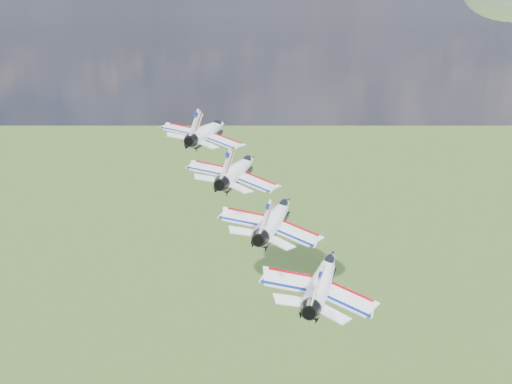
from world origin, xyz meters
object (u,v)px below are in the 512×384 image
at_px(jet_2, 276,217).
at_px(jet_3, 323,278).
at_px(jet_0, 209,131).
at_px(jet_1, 239,169).

distance_m(jet_2, jet_3, 11.01).
relative_size(jet_2, jet_3, 1.00).
height_order(jet_0, jet_3, jet_0).
distance_m(jet_0, jet_3, 33.03).
bearing_deg(jet_1, jet_3, -51.38).
bearing_deg(jet_0, jet_2, -51.38).
height_order(jet_1, jet_3, jet_1).
bearing_deg(jet_0, jet_1, -51.38).
bearing_deg(jet_0, jet_3, -51.38).
distance_m(jet_1, jet_3, 22.02).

